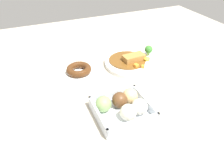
{
  "coord_description": "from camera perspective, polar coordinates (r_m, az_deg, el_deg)",
  "views": [
    {
      "loc": [
        0.42,
        0.68,
        0.52
      ],
      "look_at": [
        0.12,
        -0.02,
        0.03
      ],
      "focal_mm": 36.17,
      "sensor_mm": 36.0,
      "label": 1
    }
  ],
  "objects": [
    {
      "name": "curry_plate",
      "position": [
        1.03,
        5.91,
        3.34
      ],
      "size": [
        0.28,
        0.28,
        0.07
      ],
      "color": "white",
      "rests_on": "ground_plane"
    },
    {
      "name": "chocolate_ring_donut",
      "position": [
        0.97,
        -8.37,
        1.24
      ],
      "size": [
        0.14,
        0.14,
        0.03
      ],
      "color": "white",
      "rests_on": "ground_plane"
    },
    {
      "name": "donut_box",
      "position": [
        0.75,
        2.9,
        -8.16
      ],
      "size": [
        0.18,
        0.17,
        0.07
      ],
      "color": "silver",
      "rests_on": "ground_plane"
    },
    {
      "name": "ground_plane",
      "position": [
        0.95,
        7.32,
        -0.53
      ],
      "size": [
        1.6,
        1.6,
        0.0
      ],
      "primitive_type": "plane",
      "color": "#B2A893"
    }
  ]
}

